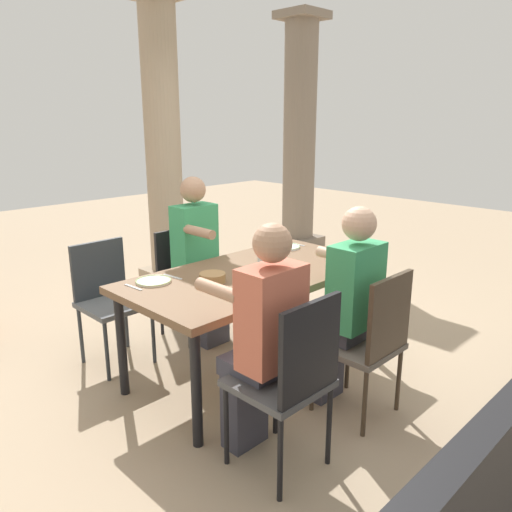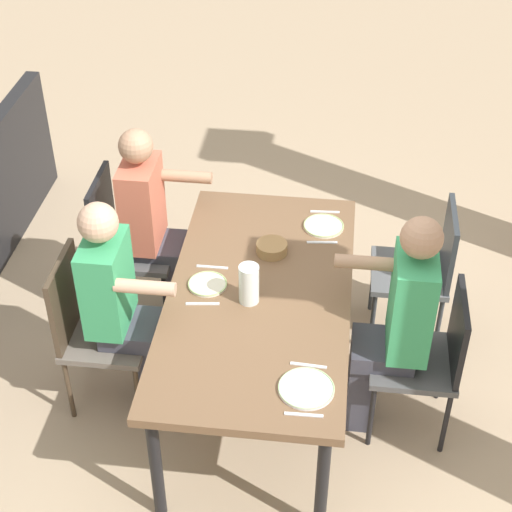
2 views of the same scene
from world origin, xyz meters
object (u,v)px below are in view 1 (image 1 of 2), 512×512
object	(u,v)px
chair_mid_north	(186,275)
diner_woman_green	(200,256)
diner_man_white	(346,303)
plate_2	(284,247)
chair_west_north	(108,294)
chair_mid_south	(370,338)
bread_basket	(212,278)
chair_west_south	(291,375)
plate_0	(153,281)
dining_table	(254,281)
stone_column_far	(299,138)
plate_1	(280,280)
stone_column_centre	(163,148)
diner_guest_third	(262,338)
water_pitcher	(265,258)

from	to	relation	value
chair_mid_north	diner_woman_green	distance (m)	0.28
diner_man_white	plate_2	size ratio (longest dim) A/B	5.08
chair_west_north	diner_man_white	distance (m)	1.76
chair_mid_south	diner_woman_green	distance (m)	1.60
diner_man_white	bread_basket	size ratio (longest dim) A/B	7.61
diner_woman_green	diner_man_white	distance (m)	1.41
chair_west_south	plate_0	xyz separation A→B (m)	(0.01, 1.19, 0.21)
dining_table	stone_column_far	bearing A→B (deg)	35.39
chair_west_north	chair_mid_south	world-z (taller)	chair_mid_south
plate_1	dining_table	bearing A→B (deg)	84.32
diner_man_white	stone_column_far	world-z (taller)	stone_column_far
stone_column_centre	diner_guest_third	bearing A→B (deg)	-116.50
diner_man_white	bread_basket	bearing A→B (deg)	120.92
diner_woman_green	diner_man_white	size ratio (longest dim) A/B	1.03
chair_mid_south	diner_guest_third	distance (m)	0.77
plate_1	water_pitcher	distance (m)	0.26
dining_table	diner_guest_third	bearing A→B (deg)	-132.21
dining_table	stone_column_far	distance (m)	3.73
chair_mid_north	stone_column_far	distance (m)	3.28
plate_1	bread_basket	xyz separation A→B (m)	(-0.32, 0.30, 0.02)
chair_mid_south	plate_2	world-z (taller)	chair_mid_south
plate_0	plate_1	world-z (taller)	same
stone_column_far	plate_0	xyz separation A→B (m)	(-3.58, -1.81, -0.75)
chair_west_north	plate_1	size ratio (longest dim) A/B	4.43
diner_guest_third	bread_basket	size ratio (longest dim) A/B	7.66
chair_west_south	chair_mid_south	bearing A→B (deg)	-0.02
diner_woman_green	plate_2	world-z (taller)	diner_woman_green
stone_column_centre	dining_table	bearing A→B (deg)	-109.99
chair_west_south	plate_0	bearing A→B (deg)	89.57
plate_2	chair_west_south	bearing A→B (deg)	-137.06
stone_column_far	diner_man_white	bearing A→B (deg)	-135.59
stone_column_centre	diner_man_white	bearing A→B (deg)	-103.46
chair_mid_south	stone_column_centre	distance (m)	3.22
diner_guest_third	bread_basket	xyz separation A→B (m)	(0.28, 0.72, 0.09)
chair_mid_south	stone_column_far	bearing A→B (deg)	46.22
chair_mid_south	diner_man_white	xyz separation A→B (m)	(0.00, 0.19, 0.17)
plate_1	water_pitcher	world-z (taller)	water_pitcher
diner_woman_green	stone_column_centre	world-z (taller)	stone_column_centre
plate_0	stone_column_far	bearing A→B (deg)	26.82
plate_2	water_pitcher	world-z (taller)	water_pitcher
dining_table	plate_2	world-z (taller)	plate_2
stone_column_centre	plate_1	xyz separation A→B (m)	(-0.79, -2.38, -0.70)
plate_0	bread_basket	distance (m)	0.38
chair_west_north	stone_column_far	world-z (taller)	stone_column_far
chair_mid_south	bread_basket	xyz separation A→B (m)	(-0.44, 0.92, 0.26)
diner_woman_green	bread_basket	distance (m)	0.80
water_pitcher	diner_man_white	bearing A→B (deg)	-87.66
chair_west_south	stone_column_centre	distance (m)	3.43
chair_west_north	chair_mid_north	distance (m)	0.72
chair_west_south	plate_0	world-z (taller)	chair_west_south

